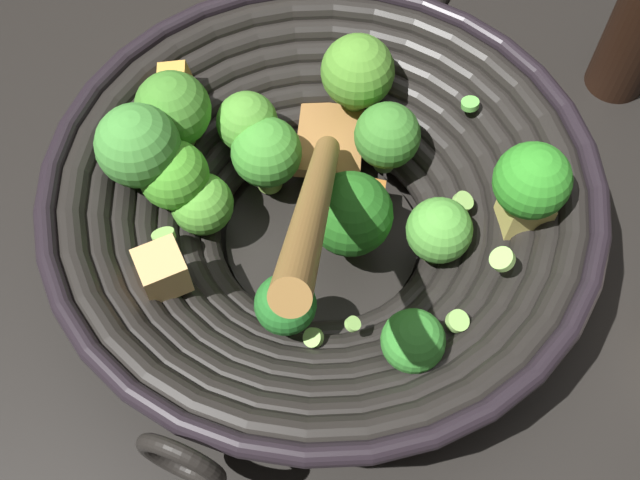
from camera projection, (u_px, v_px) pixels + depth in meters
ground_plane at (322, 242)px, 0.57m from camera, size 4.00×4.00×0.00m
wok at (320, 198)px, 0.52m from camera, size 0.38×0.41×0.24m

